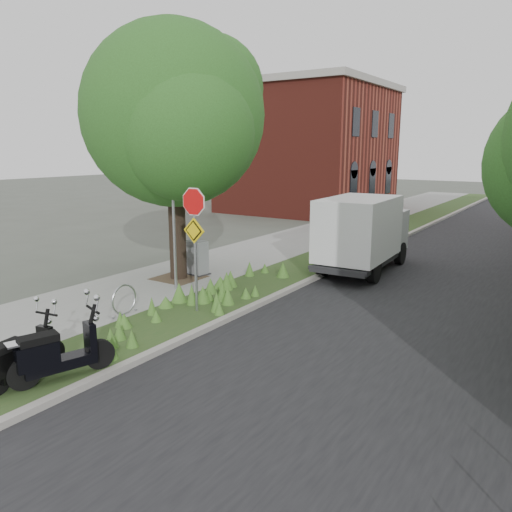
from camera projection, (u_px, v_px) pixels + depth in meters
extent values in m
plane|color=#4C5147|center=(227.00, 333.00, 11.34)|extent=(120.00, 120.00, 0.00)
cube|color=gray|center=(286.00, 244.00, 21.77)|extent=(3.50, 60.00, 0.12)
cube|color=#2A4B20|center=(345.00, 250.00, 20.29)|extent=(2.00, 60.00, 0.12)
cube|color=#9E9991|center=(368.00, 253.00, 19.74)|extent=(0.20, 60.00, 0.13)
cube|color=black|center=(461.00, 266.00, 17.87)|extent=(7.00, 60.00, 0.01)
cylinder|color=black|center=(177.00, 207.00, 15.29)|extent=(0.52, 0.52, 4.48)
sphere|color=#28501A|center=(173.00, 115.00, 14.71)|extent=(5.40, 5.40, 5.40)
sphere|color=#28501A|center=(163.00, 140.00, 16.17)|extent=(4.05, 4.05, 4.05)
sphere|color=#28501A|center=(186.00, 133.00, 13.69)|extent=(3.78, 3.78, 3.78)
cube|color=#473828|center=(179.00, 278.00, 15.76)|extent=(1.40, 1.40, 0.01)
cylinder|color=#A5A8AD|center=(174.00, 221.00, 14.09)|extent=(0.08, 0.08, 4.00)
torus|color=#A5A8AD|center=(124.00, 300.00, 12.21)|extent=(0.05, 0.77, 0.77)
cube|color=#A5A8AD|center=(113.00, 318.00, 11.99)|extent=(0.06, 0.06, 0.04)
cube|color=#A5A8AD|center=(136.00, 310.00, 12.58)|extent=(0.06, 0.06, 0.04)
cylinder|color=#A5A8AD|center=(195.00, 252.00, 12.25)|extent=(0.07, 0.07, 3.00)
cylinder|color=red|center=(193.00, 202.00, 11.96)|extent=(0.86, 0.03, 0.86)
cylinder|color=white|center=(194.00, 202.00, 11.97)|extent=(0.94, 0.02, 0.94)
cube|color=yellow|center=(194.00, 231.00, 12.10)|extent=(0.64, 0.03, 0.64)
cube|color=maroon|center=(309.00, 150.00, 33.55)|extent=(9.00, 10.00, 8.00)
cube|color=#9E9991|center=(311.00, 87.00, 32.69)|extent=(9.40, 10.40, 0.40)
cylinder|color=black|center=(53.00, 353.00, 9.31)|extent=(0.20, 0.52, 0.51)
cube|color=black|center=(24.00, 366.00, 8.72)|extent=(0.52, 1.16, 0.18)
cube|color=black|center=(6.00, 361.00, 8.36)|extent=(0.46, 0.68, 0.39)
cube|color=black|center=(7.00, 346.00, 8.36)|extent=(0.39, 0.63, 0.12)
cylinder|color=black|center=(99.00, 354.00, 9.22)|extent=(0.29, 0.57, 0.56)
cylinder|color=black|center=(23.00, 374.00, 8.41)|extent=(0.29, 0.57, 0.56)
cube|color=black|center=(60.00, 363.00, 8.78)|extent=(0.71, 1.28, 0.19)
cube|color=black|center=(36.00, 355.00, 8.49)|extent=(0.58, 0.78, 0.43)
cube|color=black|center=(38.00, 339.00, 8.47)|extent=(0.50, 0.71, 0.13)
cube|color=#262628|center=(362.00, 258.00, 17.02)|extent=(2.02, 4.82, 0.16)
cube|color=#B7BABC|center=(379.00, 229.00, 18.40)|extent=(1.89, 1.34, 1.43)
cube|color=white|center=(359.00, 228.00, 16.37)|extent=(2.13, 3.49, 1.96)
cube|color=#262628|center=(196.00, 273.00, 16.25)|extent=(0.89, 0.65, 0.04)
cube|color=gray|center=(196.00, 257.00, 16.14)|extent=(0.78, 0.55, 1.10)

